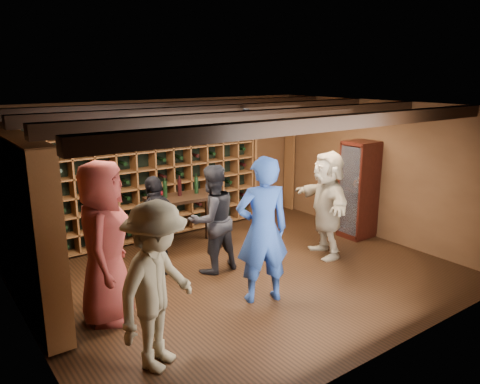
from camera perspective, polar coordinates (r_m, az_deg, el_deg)
ground at (r=7.16m, az=0.70°, el=-10.10°), size 6.00×6.00×0.00m
room_shell at (r=6.58m, az=0.49°, el=9.62°), size 6.00×6.00×6.00m
wine_rack_back at (r=8.47m, az=-11.65°, el=1.69°), size 4.65×0.30×2.20m
wine_rack_left at (r=6.40m, az=-24.89°, el=-3.47°), size 0.30×2.65×2.20m
crate_shelf at (r=9.93m, az=3.90°, el=6.24°), size 1.20×0.32×2.07m
display_cabinet at (r=8.81m, az=14.23°, el=0.06°), size 0.55×0.50×1.75m
man_blue_shirt at (r=6.09m, az=2.76°, el=-4.68°), size 0.83×0.68×1.96m
man_grey_suit at (r=7.04m, az=-3.40°, el=-3.32°), size 0.83×0.66×1.66m
guest_red_floral at (r=5.82m, az=-16.25°, el=-5.96°), size 1.04×1.16×2.00m
guest_woman_black at (r=6.97m, az=-10.14°, el=-4.23°), size 0.98×0.70×1.54m
guest_khaki at (r=4.84m, az=-10.08°, el=-11.28°), size 1.32×1.15×1.77m
guest_beige at (r=7.77m, az=10.52°, el=-1.45°), size 1.06×1.71×1.76m
tasting_table at (r=7.96m, az=-6.84°, el=-1.31°), size 1.30×0.71×1.23m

